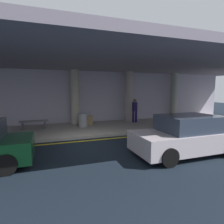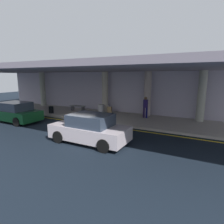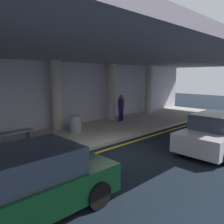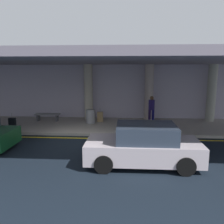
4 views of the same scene
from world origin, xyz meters
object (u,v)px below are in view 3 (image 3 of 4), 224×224
(car_dark_green, at_px, (25,185))
(traveler_with_luggage, at_px, (121,106))
(car_silver, at_px, (217,133))
(support_column_right_mid, at_px, (148,90))
(suitcase_upright_primary, at_px, (78,123))
(support_column_center, at_px, (111,92))
(support_column_left_mid, at_px, (57,96))
(trash_bin_steel, at_px, (75,124))
(bench_metal, at_px, (14,134))

(car_dark_green, height_order, traveler_with_luggage, traveler_with_luggage)
(car_silver, bearing_deg, support_column_right_mid, 58.69)
(suitcase_upright_primary, bearing_deg, support_column_center, 34.31)
(traveler_with_luggage, bearing_deg, support_column_right_mid, 22.59)
(car_dark_green, bearing_deg, traveler_with_luggage, 32.93)
(traveler_with_luggage, bearing_deg, car_silver, -87.09)
(support_column_left_mid, height_order, trash_bin_steel, support_column_left_mid)
(support_column_left_mid, distance_m, support_column_center, 4.00)
(traveler_with_luggage, height_order, suitcase_upright_primary, traveler_with_luggage)
(traveler_with_luggage, distance_m, trash_bin_steel, 3.87)
(support_column_left_mid, xyz_separation_m, support_column_right_mid, (8.00, 0.00, 0.00))
(car_dark_green, bearing_deg, car_silver, -7.08)
(support_column_left_mid, height_order, suitcase_upright_primary, support_column_left_mid)
(car_silver, xyz_separation_m, bench_metal, (-5.77, 6.33, -0.21))
(car_silver, relative_size, bench_metal, 2.56)
(car_dark_green, distance_m, car_silver, 7.60)
(support_column_right_mid, height_order, car_silver, support_column_right_mid)
(car_silver, distance_m, traveler_with_luggage, 6.41)
(car_dark_green, xyz_separation_m, traveler_with_luggage, (8.46, 5.25, 0.40))
(support_column_left_mid, bearing_deg, support_column_right_mid, 0.00)
(support_column_left_mid, bearing_deg, trash_bin_steel, -75.95)
(support_column_center, xyz_separation_m, car_dark_green, (-8.35, -6.03, -1.26))
(suitcase_upright_primary, bearing_deg, trash_bin_steel, -116.68)
(support_column_right_mid, xyz_separation_m, bench_metal, (-10.59, -0.78, -1.47))
(car_dark_green, height_order, trash_bin_steel, car_dark_green)
(support_column_left_mid, height_order, bench_metal, support_column_left_mid)
(support_column_center, relative_size, support_column_right_mid, 1.00)
(support_column_right_mid, bearing_deg, car_silver, -124.13)
(suitcase_upright_primary, distance_m, bench_metal, 3.44)
(support_column_center, distance_m, support_column_right_mid, 4.00)
(support_column_right_mid, distance_m, car_dark_green, 13.80)
(support_column_center, height_order, car_dark_green, support_column_center)
(car_silver, xyz_separation_m, traveler_with_luggage, (0.93, 6.33, 0.40))
(support_column_left_mid, relative_size, trash_bin_steel, 4.29)
(car_silver, bearing_deg, trash_bin_steel, 118.78)
(bench_metal, bearing_deg, support_column_center, 6.73)
(support_column_right_mid, distance_m, trash_bin_steel, 7.92)
(support_column_right_mid, distance_m, bench_metal, 10.72)
(car_dark_green, xyz_separation_m, suitcase_upright_primary, (5.19, 5.33, -0.25))
(support_column_left_mid, relative_size, car_silver, 0.89)
(support_column_right_mid, bearing_deg, trash_bin_steel, -171.18)
(car_dark_green, distance_m, bench_metal, 5.54)
(car_dark_green, bearing_deg, suitcase_upright_primary, 46.80)
(support_column_center, xyz_separation_m, support_column_right_mid, (4.00, 0.00, 0.00))
(support_column_left_mid, bearing_deg, car_silver, -65.91)
(support_column_right_mid, height_order, trash_bin_steel, support_column_right_mid)
(car_silver, bearing_deg, traveler_with_luggage, 84.46)
(car_silver, height_order, traveler_with_luggage, traveler_with_luggage)
(support_column_right_mid, distance_m, suitcase_upright_primary, 7.34)
(traveler_with_luggage, height_order, bench_metal, traveler_with_luggage)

